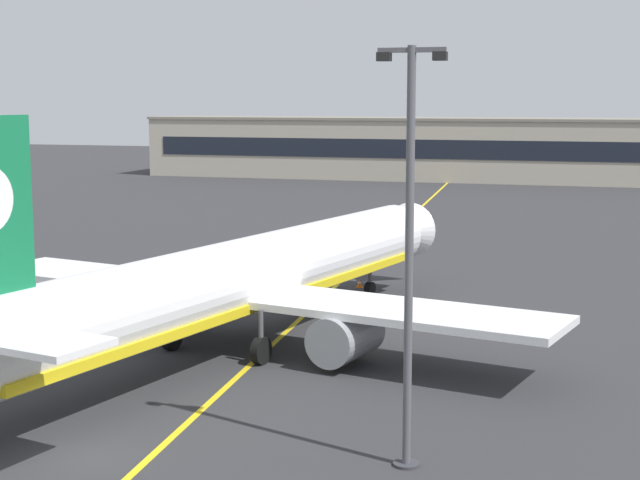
% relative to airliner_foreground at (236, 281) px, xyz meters
% --- Properties ---
extents(ground_plane, '(400.00, 400.00, 0.00)m').
position_rel_airliner_foreground_xyz_m(ground_plane, '(0.44, -15.41, -3.37)').
color(ground_plane, '#2D2D30').
extents(taxiway_centreline, '(13.38, 179.55, 0.01)m').
position_rel_airliner_foreground_xyz_m(taxiway_centreline, '(0.44, 14.59, -3.37)').
color(taxiway_centreline, yellow).
rests_on(taxiway_centreline, ground).
extents(airliner_foreground, '(32.27, 41.10, 11.65)m').
position_rel_airliner_foreground_xyz_m(airliner_foreground, '(0.00, 0.00, 0.00)').
color(airliner_foreground, white).
rests_on(airliner_foreground, ground).
extents(apron_lamp_post, '(2.24, 0.90, 13.89)m').
position_rel_airliner_foreground_xyz_m(apron_lamp_post, '(11.15, -12.74, 3.89)').
color(apron_lamp_post, '#515156').
rests_on(apron_lamp_post, ground).
extents(safety_cone_by_nose_gear, '(0.44, 0.44, 0.55)m').
position_rel_airliner_foreground_xyz_m(safety_cone_by_nose_gear, '(1.88, 16.87, -3.11)').
color(safety_cone_by_nose_gear, orange).
rests_on(safety_cone_by_nose_gear, ground).
extents(terminal_building, '(124.78, 12.40, 9.35)m').
position_rel_airliner_foreground_xyz_m(terminal_building, '(8.76, 102.82, 1.31)').
color(terminal_building, '#B2A893').
rests_on(terminal_building, ground).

